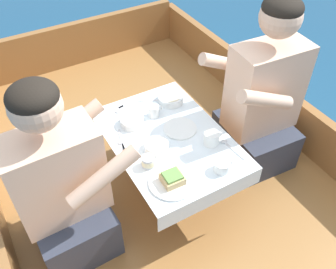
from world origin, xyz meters
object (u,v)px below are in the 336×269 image
at_px(coffee_cup_port, 212,138).
at_px(tin_can, 148,161).
at_px(sandwich, 172,178).
at_px(coffee_cup_starboard, 222,166).
at_px(coffee_cup_center, 154,111).
at_px(person_port, 62,189).
at_px(person_starboard, 261,102).

xyz_separation_m(coffee_cup_port, tin_can, (-0.35, 0.02, -0.01)).
bearing_deg(sandwich, coffee_cup_starboard, -11.45).
relative_size(coffee_cup_center, tin_can, 1.32).
bearing_deg(coffee_cup_starboard, coffee_cup_center, 99.92).
xyz_separation_m(person_port, sandwich, (0.45, -0.22, 0.03)).
distance_m(coffee_cup_starboard, coffee_cup_center, 0.52).
relative_size(coffee_cup_port, coffee_cup_starboard, 1.01).
bearing_deg(person_starboard, coffee_cup_starboard, 34.36).
bearing_deg(person_starboard, tin_can, 9.87).
distance_m(coffee_cup_center, tin_can, 0.37).
height_order(sandwich, tin_can, sandwich).
height_order(coffee_cup_port, tin_can, coffee_cup_port).
xyz_separation_m(person_starboard, sandwich, (-0.72, -0.23, 0.00)).
bearing_deg(person_port, tin_can, -11.37).
relative_size(person_port, coffee_cup_center, 11.07).
xyz_separation_m(sandwich, tin_can, (-0.04, 0.15, -0.00)).
xyz_separation_m(person_port, coffee_cup_port, (0.76, -0.09, 0.04)).
xyz_separation_m(person_port, coffee_cup_center, (0.61, 0.25, 0.03)).
height_order(coffee_cup_port, coffee_cup_center, coffee_cup_port).
relative_size(coffee_cup_port, coffee_cup_center, 1.20).
distance_m(person_starboard, coffee_cup_starboard, 0.55).
xyz_separation_m(person_port, tin_can, (0.41, -0.07, 0.03)).
relative_size(sandwich, coffee_cup_port, 0.94).
xyz_separation_m(coffee_cup_starboard, tin_can, (-0.29, 0.20, 0.00)).
bearing_deg(coffee_cup_center, person_starboard, -22.27).
height_order(person_starboard, tin_can, person_starboard).
bearing_deg(coffee_cup_port, person_port, 172.97).
xyz_separation_m(person_starboard, coffee_cup_center, (-0.57, 0.23, 0.00)).
bearing_deg(coffee_cup_starboard, sandwich, 168.55).
height_order(coffee_cup_center, tin_can, coffee_cup_center).
bearing_deg(tin_can, coffee_cup_center, 57.67).
bearing_deg(coffee_cup_center, person_port, -157.94).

